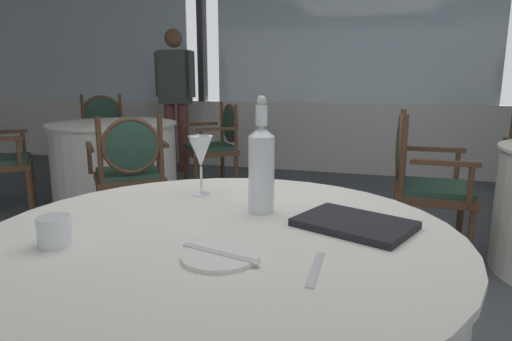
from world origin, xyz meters
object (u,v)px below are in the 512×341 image
Objects in this scene: dining_chair_0_0 at (130,167)px; dining_chair_0_1 at (217,140)px; menu_book at (354,224)px; dining_chair_0_2 at (104,132)px; water_tumbler at (54,231)px; dining_chair_2_0 at (420,175)px; side_plate at (220,256)px; water_bottle at (261,166)px; diner_person_0 at (175,92)px; wine_glass at (201,153)px.

dining_chair_0_1 is (0.12, 1.39, 0.01)m from dining_chair_0_0.
dining_chair_0_2 is at bearing 156.89° from menu_book.
dining_chair_0_1 is at bearing 140.69° from menu_book.
water_tumbler is 0.08× the size of dining_chair_2_0.
dining_chair_2_0 is at bearing 106.49° from dining_chair_0_1.
dining_chair_0_1 is (-1.27, 3.19, -0.22)m from side_plate.
side_plate is 0.18× the size of dining_chair_0_2.
water_bottle is 0.20× the size of diner_person_0.
water_tumbler reaches higher than menu_book.
dining_chair_2_0 is at bearing 71.15° from water_bottle.
menu_book is at bearing -20.01° from wine_glass.
wine_glass is at bearing 153.01° from water_bottle.
water_bottle is at bearing 45.12° from water_tumbler.
water_tumbler is 3.36m from dining_chair_0_1.
side_plate is 0.57m from wine_glass.
wine_glass is at bearing 0.17° from dining_chair_0_2.
dining_chair_0_0 is (-1.39, 1.80, -0.23)m from side_plate.
water_bottle is 0.36× the size of dining_chair_2_0.
dining_chair_0_2 is at bearing 131.96° from water_bottle.
dining_chair_0_2 reaches higher than dining_chair_0_1.
water_bottle is 2.03m from dining_chair_0_0.
menu_book is 0.32× the size of dining_chair_0_0.
side_plate is 4.26m from dining_chair_0_2.
diner_person_0 is at bearing -21.48° from dining_chair_0_0.
water_tumbler is at bearing -105.86° from wine_glass.
water_bottle is 0.57m from water_tumbler.
dining_chair_0_1 is at bearing 114.01° from water_bottle.
dining_chair_0_1 is at bearing 110.54° from wine_glass.
dining_chair_0_2 reaches higher than dining_chair_0_0.
dining_chair_0_1 is at bearing 47.25° from diner_person_0.
water_bottle is at bearing 73.76° from dining_chair_0_1.
dining_chair_2_0 is at bearing 74.54° from side_plate.
dining_chair_2_0 is at bearing -124.51° from dining_chair_0_0.
water_tumbler is 4.05m from dining_chair_0_2.
wine_glass is 0.12× the size of diner_person_0.
dining_chair_0_0 is (-1.38, 1.44, -0.36)m from water_bottle.
diner_person_0 is (-2.15, 4.06, 0.23)m from side_plate.
dining_chair_0_1 is 1.40m from dining_chair_0_2.
diner_person_0 reaches higher than water_tumbler.
water_tumbler is 0.09× the size of dining_chair_0_1.
water_tumbler reaches higher than side_plate.
diner_person_0 is (-2.71, 2.07, 0.43)m from dining_chair_2_0.
dining_chair_0_2 is at bearing -0.00° from dining_chair_0_0.
water_tumbler is 0.27× the size of menu_book.
dining_chair_0_2 reaches higher than dining_chair_2_0.
wine_glass is 0.58m from menu_book.
water_tumbler is at bearing -115.41° from dining_chair_2_0.
side_plate is at bearing 177.29° from dining_chair_0_0.
diner_person_0 is (0.51, 0.75, 0.42)m from dining_chair_0_2.
wine_glass is at bearing -177.30° from menu_book.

